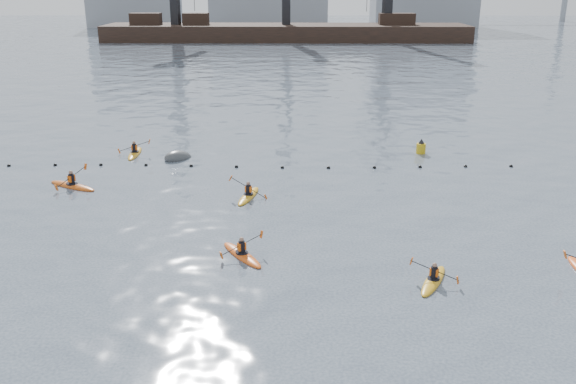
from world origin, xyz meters
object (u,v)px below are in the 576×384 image
Objects in this scene: kayaker_2 at (72,185)px; kayaker_5 at (135,153)px; kayaker_3 at (248,195)px; kayaker_0 at (242,254)px; nav_buoy at (421,148)px; mooring_buoy at (178,159)px; kayaker_1 at (433,280)px.

kayaker_2 is 7.39m from kayaker_5.
kayaker_3 reaches higher than kayaker_2.
kayaker_0 is 2.50× the size of nav_buoy.
kayaker_5 is (1.93, 7.14, -0.01)m from kayaker_2.
mooring_buoy is 1.86× the size of nav_buoy.
kayaker_2 is at bearing -175.21° from kayaker_3.
kayaker_0 is 0.91× the size of kayaker_3.
mooring_buoy is at bearing -11.55° from kayaker_2.
kayaker_3 reaches higher than kayaker_1.
nav_buoy is at bearing 5.18° from mooring_buoy.
kayaker_2 reaches higher than kayaker_5.
nav_buoy reaches higher than mooring_buoy.
kayaker_1 is 13.06m from kayaker_3.
kayaker_0 is 7.76m from kayaker_3.
kayaker_1 is 0.85× the size of kayaker_2.
nav_buoy is (11.23, 17.05, 0.27)m from kayaker_0.
nav_buoy reaches higher than kayaker_0.
kayaker_5 reaches higher than kayaker_1.
kayaker_3 is 9.44m from mooring_buoy.
kayaker_3 is at bearing 58.21° from kayaker_0.
kayaker_2 is at bearing 174.36° from kayaker_1.
kayaker_5 is 3.42m from mooring_buoy.
kayaker_2 is 23.35m from nav_buoy.
kayaker_0 reaches higher than mooring_buoy.
kayaker_0 is 1.02× the size of kayaker_1.
kayaker_2 is at bearing -130.43° from mooring_buoy.
kayaker_3 is 12.33m from kayaker_5.
kayaker_0 is 14.37m from kayaker_2.
mooring_buoy is (-5.38, 7.75, -0.10)m from kayaker_3.
kayaker_3 reaches higher than kayaker_0.
kayaker_5 reaches higher than nav_buoy.
kayaker_2 reaches higher than nav_buoy.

